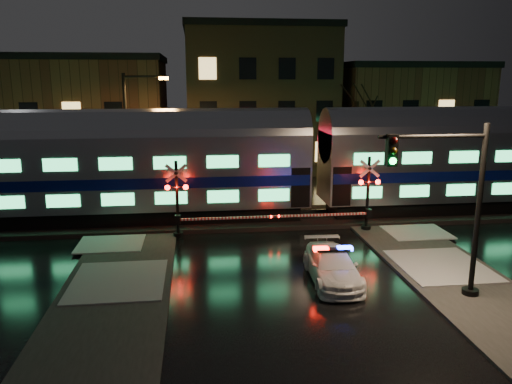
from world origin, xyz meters
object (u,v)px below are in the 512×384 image
crossing_signal_left (185,207)px  streetlight (131,131)px  crossing_signal_right (361,202)px  traffic_light (453,209)px  police_car (332,266)px

crossing_signal_left → streetlight: bearing=115.4°
crossing_signal_right → crossing_signal_left: 8.83m
traffic_light → streetlight: bearing=126.7°
police_car → crossing_signal_right: size_ratio=0.80×
police_car → traffic_light: traffic_light is taller
police_car → traffic_light: size_ratio=0.70×
crossing_signal_right → traffic_light: (0.44, -8.07, 1.72)m
crossing_signal_left → police_car: bearing=-46.6°
police_car → traffic_light: bearing=-27.5°
crossing_signal_right → crossing_signal_left: bearing=-180.0°
police_car → traffic_light: (3.56, -2.05, 2.68)m
police_car → crossing_signal_left: 8.35m
crossing_signal_right → traffic_light: traffic_light is taller
crossing_signal_right → crossing_signal_left: crossing_signal_right is taller
crossing_signal_right → crossing_signal_left: size_ratio=1.01×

